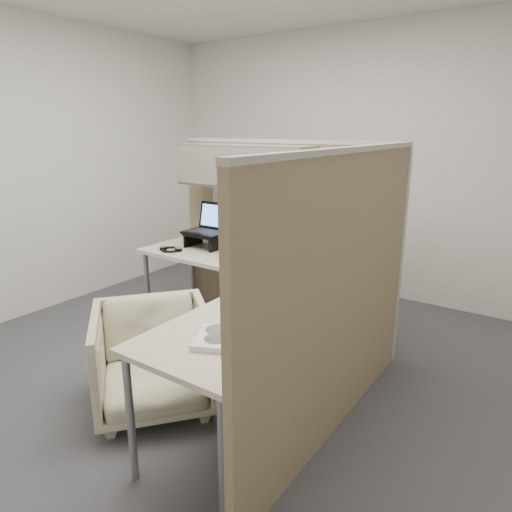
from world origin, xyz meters
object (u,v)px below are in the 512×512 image
Objects in this scene: office_chair at (153,354)px; monitor_left at (289,224)px; keyboard at (270,267)px; desk at (249,283)px.

monitor_left reaches higher than office_chair.
office_chair is at bearing -113.40° from monitor_left.
monitor_left is 1.09× the size of keyboard.
office_chair is 1.41m from monitor_left.
monitor_left reaches higher than desk.
monitor_left is (0.25, 1.23, 0.64)m from office_chair.
desk is 4.69× the size of keyboard.
desk is 0.25m from keyboard.
monitor_left is 0.42m from keyboard.
monitor_left is (-0.02, 0.57, 0.32)m from desk.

